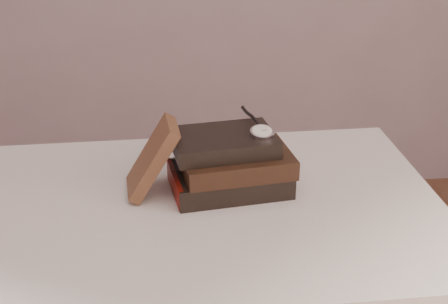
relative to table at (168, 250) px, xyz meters
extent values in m
cube|color=silver|center=(0.00, 0.00, 0.07)|extent=(1.00, 0.60, 0.04)
cube|color=white|center=(0.00, 0.00, 0.01)|extent=(0.88, 0.49, 0.08)
cylinder|color=white|center=(0.45, 0.25, -0.30)|extent=(0.05, 0.05, 0.71)
cube|color=black|center=(0.12, 0.06, 0.11)|extent=(0.23, 0.17, 0.04)
cube|color=beige|center=(0.12, 0.06, 0.11)|extent=(0.22, 0.16, 0.03)
cube|color=gold|center=(0.02, 0.07, 0.11)|extent=(0.01, 0.01, 0.04)
cube|color=#671009|center=(0.02, 0.04, 0.11)|extent=(0.02, 0.13, 0.04)
cube|color=black|center=(0.13, 0.05, 0.15)|extent=(0.21, 0.16, 0.04)
cube|color=beige|center=(0.14, 0.05, 0.15)|extent=(0.21, 0.15, 0.03)
cube|color=gold|center=(0.03, 0.06, 0.15)|extent=(0.01, 0.01, 0.04)
cube|color=black|center=(0.11, 0.06, 0.18)|extent=(0.20, 0.15, 0.03)
cube|color=beige|center=(0.11, 0.06, 0.18)|extent=(0.19, 0.14, 0.02)
cube|color=gold|center=(0.02, 0.07, 0.18)|extent=(0.01, 0.01, 0.03)
cube|color=#402518|center=(-0.02, 0.06, 0.16)|extent=(0.10, 0.10, 0.14)
cylinder|color=silver|center=(0.18, 0.05, 0.20)|extent=(0.05, 0.05, 0.02)
cylinder|color=white|center=(0.18, 0.05, 0.21)|extent=(0.04, 0.04, 0.01)
torus|color=silver|center=(0.18, 0.05, 0.21)|extent=(0.05, 0.05, 0.01)
cylinder|color=silver|center=(0.18, 0.07, 0.20)|extent=(0.01, 0.01, 0.01)
cube|color=black|center=(0.18, 0.05, 0.21)|extent=(0.00, 0.01, 0.00)
cube|color=black|center=(0.18, 0.05, 0.21)|extent=(0.01, 0.00, 0.00)
sphere|color=black|center=(0.18, 0.08, 0.21)|extent=(0.01, 0.01, 0.01)
sphere|color=black|center=(0.18, 0.09, 0.21)|extent=(0.01, 0.01, 0.01)
sphere|color=black|center=(0.17, 0.10, 0.21)|extent=(0.01, 0.01, 0.01)
sphere|color=black|center=(0.17, 0.11, 0.21)|extent=(0.01, 0.01, 0.01)
sphere|color=black|center=(0.17, 0.12, 0.21)|extent=(0.01, 0.01, 0.01)
sphere|color=black|center=(0.17, 0.13, 0.21)|extent=(0.01, 0.01, 0.01)
sphere|color=black|center=(0.17, 0.14, 0.21)|extent=(0.01, 0.01, 0.01)
sphere|color=black|center=(0.17, 0.15, 0.21)|extent=(0.01, 0.01, 0.01)
sphere|color=black|center=(0.16, 0.16, 0.21)|extent=(0.01, 0.01, 0.01)
sphere|color=black|center=(0.16, 0.17, 0.21)|extent=(0.01, 0.01, 0.01)
torus|color=silver|center=(0.02, 0.11, 0.15)|extent=(0.04, 0.02, 0.04)
torus|color=silver|center=(0.06, 0.12, 0.15)|extent=(0.04, 0.02, 0.04)
cylinder|color=silver|center=(0.04, 0.11, 0.16)|extent=(0.01, 0.00, 0.00)
cylinder|color=silver|center=(-0.01, 0.16, 0.15)|extent=(0.01, 0.10, 0.02)
cylinder|color=silver|center=(0.08, 0.17, 0.15)|extent=(0.01, 0.10, 0.02)
camera|label=1|loc=(-0.01, -0.99, 0.67)|focal=51.10mm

